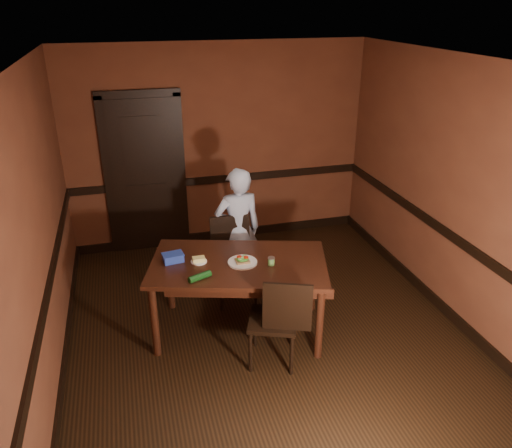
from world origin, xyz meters
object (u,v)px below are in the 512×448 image
sandwich_plate (242,261)px  cheese_saucer (199,260)px  sauce_jar (271,261)px  person (238,230)px  chair_near (273,318)px  dining_table (239,297)px  food_tub (173,258)px  chair_far (235,262)px

sandwich_plate → cheese_saucer: (-0.41, 0.14, -0.00)m
sauce_jar → sandwich_plate: bearing=158.3°
person → sandwich_plate: bearing=75.7°
sauce_jar → chair_near: bearing=-103.8°
sauce_jar → dining_table: bearing=155.6°
food_tub → chair_near: bearing=-49.6°
dining_table → sauce_jar: bearing=-7.9°
chair_near → sauce_jar: chair_near is taller
dining_table → food_tub: bearing=-179.9°
chair_far → sandwich_plate: 0.71m
person → sandwich_plate: 0.89m
person → cheese_saucer: 0.93m
dining_table → sandwich_plate: size_ratio=5.96×
chair_near → sandwich_plate: size_ratio=3.25×
chair_near → cheese_saucer: size_ratio=5.86×
chair_far → person: 0.38m
food_tub → cheese_saucer: bearing=-25.2°
chair_far → cheese_saucer: size_ratio=6.01×
cheese_saucer → food_tub: (-0.24, 0.07, 0.02)m
person → food_tub: bearing=35.2°
chair_far → person: bearing=70.7°
sandwich_plate → sauce_jar: size_ratio=3.59×
sandwich_plate → sauce_jar: bearing=-21.7°
sauce_jar → person: bearing=96.0°
dining_table → chair_far: 0.60m
dining_table → sandwich_plate: 0.43m
person → sauce_jar: 0.99m
sandwich_plate → food_tub: size_ratio=1.31×
dining_table → person: size_ratio=1.15×
chair_near → person: size_ratio=0.63×
dining_table → food_tub: (-0.62, 0.18, 0.45)m
dining_table → chair_near: 0.57m
chair_near → food_tub: (-0.81, 0.72, 0.38)m
chair_near → chair_far: bearing=-63.2°
sandwich_plate → food_tub: bearing=161.9°
sandwich_plate → chair_far: bearing=84.5°
dining_table → chair_near: bearing=-53.2°
chair_near → food_tub: chair_near is taller
sauce_jar → chair_far: bearing=105.8°
person → food_tub: (-0.81, -0.66, 0.10)m
chair_far → cheese_saucer: chair_far is taller
chair_near → food_tub: bearing=-19.9°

